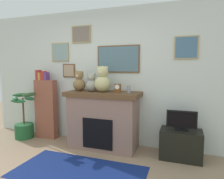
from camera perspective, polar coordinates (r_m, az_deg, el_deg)
name	(u,v)px	position (r m, az deg, el deg)	size (l,w,h in m)	color
back_wall	(102,77)	(4.02, -2.97, 3.70)	(5.20, 0.15, 2.60)	silver
fireplace	(104,119)	(3.75, -2.43, -8.51)	(1.35, 0.63, 1.05)	#89685D
bookshelf	(46,107)	(4.46, -18.27, -4.81)	(0.46, 0.16, 1.43)	brown
potted_plant	(24,122)	(4.67, -23.76, -8.56)	(0.55, 0.54, 0.98)	#1E592D
tv_stand	(181,144)	(3.57, 18.94, -14.50)	(0.65, 0.40, 0.48)	black
television	(182,121)	(3.46, 19.18, -8.51)	(0.47, 0.14, 0.32)	black
area_rug	(79,172)	(3.13, -9.48, -22.09)	(1.88, 0.95, 0.01)	navy
candle_jar	(129,89)	(3.48, 4.85, 0.09)	(0.06, 0.06, 0.13)	gray
mantel_clock	(118,88)	(3.53, 1.66, 0.38)	(0.10, 0.08, 0.15)	brown
teddy_bear_tan	(79,82)	(3.83, -9.31, 2.18)	(0.24, 0.24, 0.38)	olive
teddy_bear_grey	(92,83)	(3.71, -5.83, 1.89)	(0.22, 0.22, 0.35)	#99978B
teddy_bear_cream	(103,80)	(3.62, -2.72, 2.65)	(0.29, 0.29, 0.47)	#C5BD82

